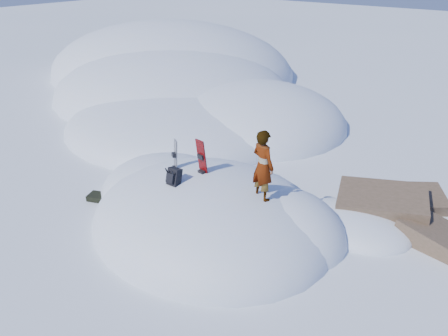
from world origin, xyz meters
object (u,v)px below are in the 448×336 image
Objects in this scene: snowboard_dark at (175,163)px; backpack at (174,177)px; person at (263,166)px; snowboard_red at (203,166)px.

snowboard_dark is 2.54× the size of backpack.
snowboard_dark is at bearing 129.53° from backpack.
snowboard_dark is 0.75× the size of person.
snowboard_dark is 1.01m from backpack.
snowboard_red is 1.92m from person.
person reaches higher than backpack.
backpack is at bearing 40.33° from person.
backpack is (-0.24, -0.87, -0.04)m from snowboard_red.
snowboard_dark is at bearing 19.99° from person.
snowboard_red is at bearing 72.67° from backpack.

